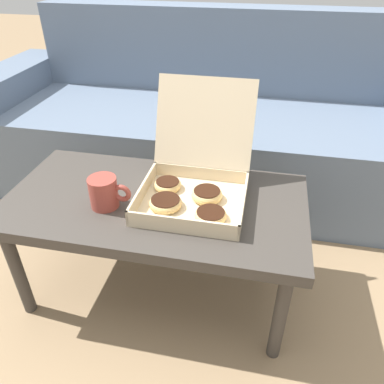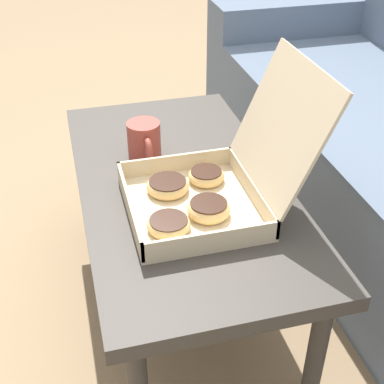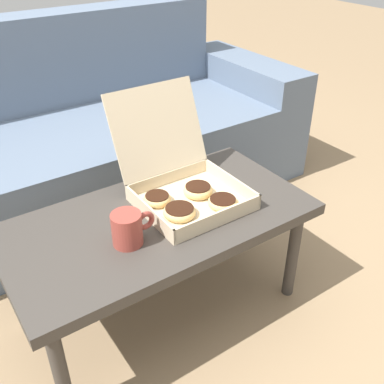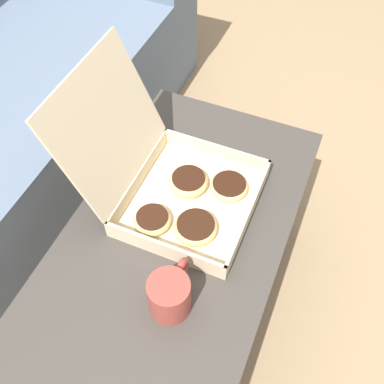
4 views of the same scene
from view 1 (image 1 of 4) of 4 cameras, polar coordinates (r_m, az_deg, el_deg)
The scene contains 5 objects.
ground_plane at distance 1.63m, azimuth -4.11°, elevation -12.28°, with size 12.00×12.00×0.00m, color #937756.
couch at distance 2.12m, azimuth 1.47°, elevation 9.68°, with size 2.42×0.85×0.89m.
coffee_table at distance 1.32m, azimuth -5.62°, elevation -2.74°, with size 1.04×0.54×0.44m.
pastry_box at distance 1.27m, azimuth 0.14°, elevation 1.55°, with size 0.35×0.44×0.35m.
coffee_mug at distance 1.26m, azimuth -13.15°, elevation -0.06°, with size 0.14×0.09×0.11m.
Camera 1 is at (0.34, -1.08, 1.17)m, focal length 35.00 mm.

